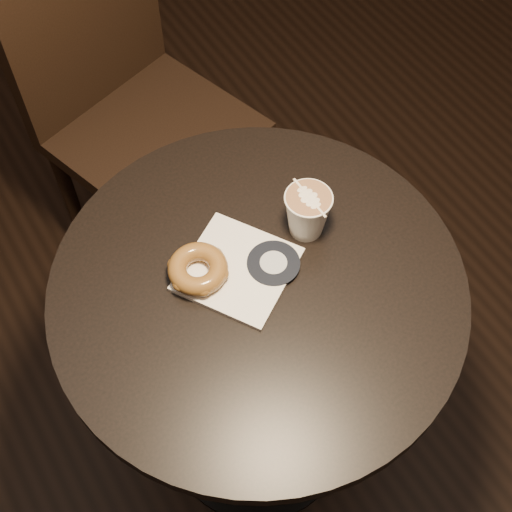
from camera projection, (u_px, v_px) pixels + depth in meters
name	position (u px, v px, depth m)	size (l,w,h in m)	color
cafe_table	(258.00, 337.00, 1.35)	(0.70, 0.70, 0.75)	black
chair	(120.00, 81.00, 1.66)	(0.52, 0.52, 1.06)	black
pastry_bag	(237.00, 269.00, 1.19)	(0.17, 0.17, 0.01)	white
doughnut	(198.00, 269.00, 1.17)	(0.10, 0.10, 0.03)	brown
latte_cup	(307.00, 214.00, 1.20)	(0.08, 0.08, 0.09)	white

